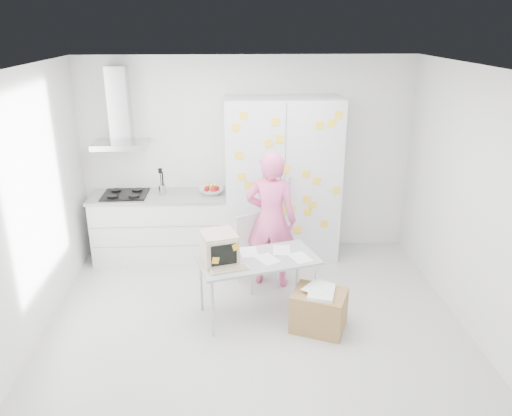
{
  "coord_description": "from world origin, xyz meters",
  "views": [
    {
      "loc": [
        -0.24,
        -4.67,
        3.1
      ],
      "look_at": [
        0.05,
        0.78,
        1.05
      ],
      "focal_mm": 35.0,
      "sensor_mm": 36.0,
      "label": 1
    }
  ],
  "objects_px": {
    "desk": "(234,253)",
    "chair": "(254,246)",
    "person": "(271,220)",
    "cardboard_box": "(319,310)"
  },
  "relations": [
    {
      "from": "desk",
      "to": "chair",
      "type": "height_order",
      "value": "desk"
    },
    {
      "from": "person",
      "to": "chair",
      "type": "xyz_separation_m",
      "value": [
        -0.2,
        -0.01,
        -0.34
      ]
    },
    {
      "from": "person",
      "to": "desk",
      "type": "distance_m",
      "value": 0.87
    },
    {
      "from": "chair",
      "to": "cardboard_box",
      "type": "height_order",
      "value": "chair"
    },
    {
      "from": "person",
      "to": "cardboard_box",
      "type": "distance_m",
      "value": 1.28
    },
    {
      "from": "cardboard_box",
      "to": "desk",
      "type": "bearing_deg",
      "value": 162.07
    },
    {
      "from": "desk",
      "to": "cardboard_box",
      "type": "distance_m",
      "value": 1.09
    },
    {
      "from": "chair",
      "to": "cardboard_box",
      "type": "relative_size",
      "value": 1.33
    },
    {
      "from": "person",
      "to": "chair",
      "type": "height_order",
      "value": "person"
    },
    {
      "from": "person",
      "to": "desk",
      "type": "height_order",
      "value": "person"
    }
  ]
}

